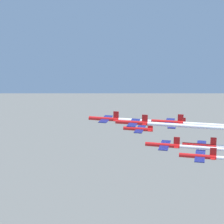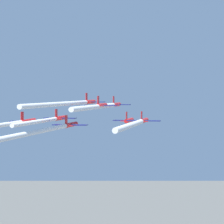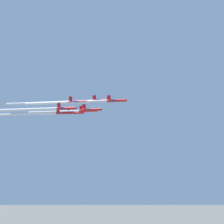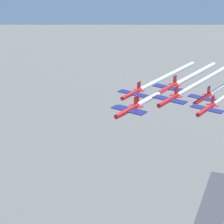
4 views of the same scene
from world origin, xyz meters
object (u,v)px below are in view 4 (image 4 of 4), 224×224
at_px(jet_3, 207,109).
at_px(jet_4, 168,88).
at_px(jet_0, 128,110).
at_px(jet_1, 169,100).
at_px(jet_2, 130,110).
at_px(jet_7, 203,98).
at_px(jet_5, 132,94).

height_order(jet_3, jet_4, jet_4).
distance_m(jet_0, jet_1, 12.35).
xyz_separation_m(jet_0, jet_3, (-8.60, 23.05, -3.58)).
distance_m(jet_2, jet_7, 24.60).
distance_m(jet_2, jet_4, 13.21).
relative_size(jet_3, jet_4, 1.00).
distance_m(jet_1, jet_7, 22.01).
bearing_deg(jet_7, jet_1, 90.00).
relative_size(jet_1, jet_2, 1.00).
bearing_deg(jet_5, jet_3, 180.00).
xyz_separation_m(jet_0, jet_2, (-12.16, 1.84, -4.61)).
bearing_deg(jet_0, jet_7, -101.09).
xyz_separation_m(jet_2, jet_5, (-12.16, 1.84, 0.54)).
relative_size(jet_3, jet_5, 1.00).
bearing_deg(jet_1, jet_7, -90.00).
distance_m(jet_0, jet_4, 21.21).
height_order(jet_1, jet_2, jet_1).
xyz_separation_m(jet_2, jet_3, (3.56, 21.21, 1.03)).
distance_m(jet_1, jet_3, 13.14).
relative_size(jet_0, jet_2, 1.00).
bearing_deg(jet_4, jet_1, 120.47).
height_order(jet_0, jet_4, jet_4).
xyz_separation_m(jet_0, jet_1, (-4.30, 11.52, 1.05)).
height_order(jet_2, jet_3, jet_3).
relative_size(jet_2, jet_3, 1.00).
distance_m(jet_1, jet_5, 22.11).
distance_m(jet_4, jet_5, 13.19).
distance_m(jet_0, jet_3, 24.86).
relative_size(jet_1, jet_3, 1.00).
bearing_deg(jet_3, jet_0, 59.53).
xyz_separation_m(jet_0, jet_5, (-24.32, 3.68, -4.07)).
bearing_deg(jet_4, jet_0, 90.00).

